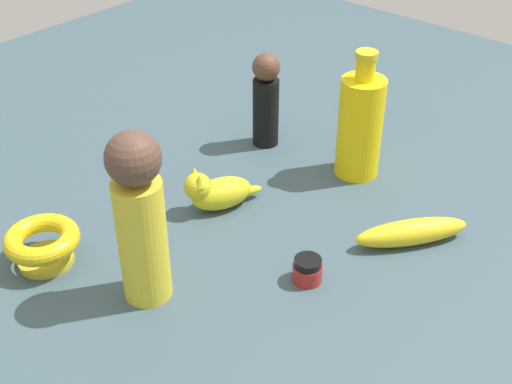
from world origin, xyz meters
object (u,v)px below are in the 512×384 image
at_px(nail_polish_jar, 307,270).
at_px(bottle_tall, 360,125).
at_px(banana, 412,232).
at_px(person_figure_child, 266,99).
at_px(person_figure_adult, 140,217).
at_px(bowl, 43,243).
at_px(cat_figurine, 217,190).

height_order(nail_polish_jar, bottle_tall, bottle_tall).
bearing_deg(nail_polish_jar, banana, 68.66).
xyz_separation_m(nail_polish_jar, person_figure_child, (-0.30, 0.26, 0.07)).
bearing_deg(nail_polish_jar, person_figure_adult, -132.00).
bearing_deg(nail_polish_jar, person_figure_child, 139.22).
bearing_deg(banana, bottle_tall, -86.70).
xyz_separation_m(nail_polish_jar, banana, (0.07, 0.17, 0.00)).
xyz_separation_m(person_figure_adult, bowl, (-0.17, -0.06, -0.10)).
relative_size(bowl, person_figure_child, 0.61).
bearing_deg(person_figure_adult, bottle_tall, 85.02).
xyz_separation_m(person_figure_adult, person_figure_child, (-0.15, 0.43, -0.04)).
bearing_deg(banana, person_figure_child, -67.45).
bearing_deg(person_figure_adult, nail_polish_jar, 48.00).
relative_size(nail_polish_jar, person_figure_adult, 0.17).
xyz_separation_m(nail_polish_jar, person_figure_adult, (-0.15, -0.17, 0.11)).
height_order(person_figure_adult, person_figure_child, person_figure_adult).
distance_m(cat_figurine, banana, 0.32).
xyz_separation_m(nail_polish_jar, bottle_tall, (-0.11, 0.29, 0.08)).
bearing_deg(cat_figurine, bowl, -109.17).
bearing_deg(person_figure_adult, banana, 57.29).
relative_size(nail_polish_jar, cat_figurine, 0.33).
distance_m(cat_figurine, bottle_tall, 0.28).
height_order(nail_polish_jar, banana, banana).
bearing_deg(bottle_tall, nail_polish_jar, -68.73).
bearing_deg(person_figure_adult, bowl, -161.22).
bearing_deg(cat_figurine, banana, 23.62).
bearing_deg(bowl, person_figure_adult, 18.78).
distance_m(person_figure_adult, bottle_tall, 0.46).
bearing_deg(person_figure_child, person_figure_adult, -70.71).
relative_size(nail_polish_jar, bottle_tall, 0.19).
bearing_deg(banana, cat_figurine, -30.52).
height_order(cat_figurine, bowl, cat_figurine).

